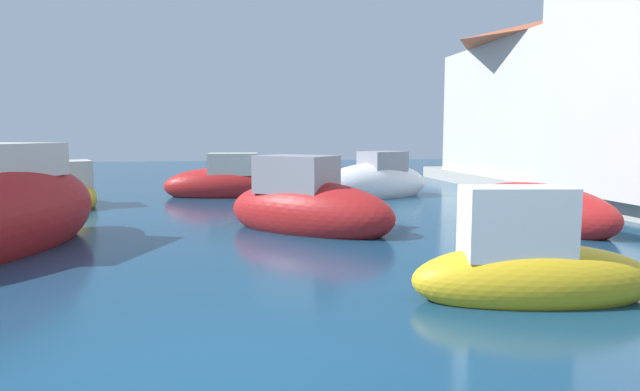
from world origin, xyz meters
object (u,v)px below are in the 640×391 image
object	(u,v)px
moored_boat_6	(375,183)
waterfront_building_annex	(560,96)
moored_boat_5	(225,183)
moored_boat_1	(533,212)
moored_boat_9	(530,268)
moored_boat_4	(307,208)
moored_boat_8	(76,192)

from	to	relation	value
moored_boat_6	waterfront_building_annex	distance (m)	8.55
moored_boat_5	waterfront_building_annex	distance (m)	13.23
moored_boat_1	moored_boat_6	distance (m)	7.04
moored_boat_5	moored_boat_6	world-z (taller)	moored_boat_6
moored_boat_1	moored_boat_6	size ratio (longest dim) A/B	0.91
moored_boat_1	moored_boat_5	world-z (taller)	moored_boat_5
moored_boat_5	moored_boat_6	xyz separation A→B (m)	(5.04, -0.96, 0.02)
moored_boat_9	moored_boat_6	bearing A→B (deg)	93.09
moored_boat_6	moored_boat_9	bearing A→B (deg)	61.97
moored_boat_4	moored_boat_5	xyz separation A→B (m)	(-1.82, 7.15, -0.05)
moored_boat_1	moored_boat_9	world-z (taller)	moored_boat_9
waterfront_building_annex	moored_boat_9	bearing A→B (deg)	-123.61
moored_boat_4	moored_boat_1	bearing A→B (deg)	33.08
moored_boat_1	moored_boat_6	world-z (taller)	moored_boat_6
moored_boat_4	moored_boat_8	world-z (taller)	moored_boat_4
moored_boat_8	waterfront_building_annex	world-z (taller)	waterfront_building_annex
moored_boat_1	moored_boat_8	xyz separation A→B (m)	(-11.32, 6.10, 0.02)
moored_boat_9	waterfront_building_annex	distance (m)	16.42
moored_boat_1	waterfront_building_annex	size ratio (longest dim) A/B	0.41
moored_boat_5	moored_boat_4	bearing A→B (deg)	109.58
moored_boat_9	waterfront_building_annex	world-z (taller)	waterfront_building_annex
moored_boat_4	moored_boat_9	xyz separation A→B (m)	(2.09, -5.60, -0.10)
moored_boat_8	waterfront_building_annex	size ratio (longest dim) A/B	0.35
moored_boat_4	moored_boat_9	distance (m)	5.98
moored_boat_9	waterfront_building_annex	size ratio (longest dim) A/B	0.32
moored_boat_8	waterfront_building_annex	bearing A→B (deg)	-102.72
moored_boat_1	waterfront_building_annex	distance (m)	10.79
moored_boat_1	moored_boat_9	distance (m)	5.82
moored_boat_4	moored_boat_6	distance (m)	6.98
moored_boat_1	moored_boat_5	distance (m)	10.38
moored_boat_5	moored_boat_9	xyz separation A→B (m)	(3.92, -12.75, -0.05)
waterfront_building_annex	moored_boat_4	bearing A→B (deg)	-144.62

